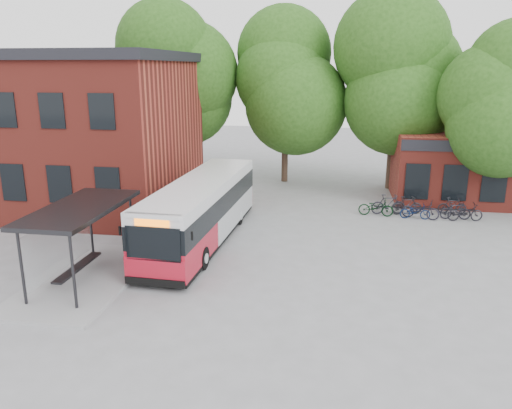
% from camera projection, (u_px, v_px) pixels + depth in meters
% --- Properties ---
extents(ground, '(100.00, 100.00, 0.00)m').
position_uv_depth(ground, '(210.00, 277.00, 18.91)').
color(ground, gray).
extents(station_building, '(18.40, 10.40, 8.50)m').
position_uv_depth(station_building, '(26.00, 130.00, 28.37)').
color(station_building, maroon).
rests_on(station_building, ground).
extents(bus_shelter, '(3.60, 7.00, 2.90)m').
position_uv_depth(bus_shelter, '(83.00, 244.00, 18.28)').
color(bus_shelter, '#26262A').
rests_on(bus_shelter, ground).
extents(bike_rail, '(5.20, 0.10, 0.38)m').
position_uv_depth(bike_rail, '(423.00, 211.00, 26.92)').
color(bike_rail, '#26262A').
rests_on(bike_rail, ground).
extents(tree_0, '(7.92, 7.92, 11.00)m').
position_uv_depth(tree_0, '(181.00, 101.00, 33.61)').
color(tree_0, '#204813').
rests_on(tree_0, ground).
extents(tree_1, '(7.92, 7.92, 10.40)m').
position_uv_depth(tree_1, '(286.00, 106.00, 33.54)').
color(tree_1, '#204813').
rests_on(tree_1, ground).
extents(tree_2, '(7.92, 7.92, 11.00)m').
position_uv_depth(tree_2, '(394.00, 103.00, 31.42)').
color(tree_2, '#204813').
rests_on(tree_2, ground).
extents(tree_3, '(7.04, 7.04, 9.28)m').
position_uv_depth(tree_3, '(496.00, 125.00, 27.06)').
color(tree_3, '#204813').
rests_on(tree_3, ground).
extents(city_bus, '(2.85, 11.24, 2.83)m').
position_uv_depth(city_bus, '(202.00, 211.00, 22.53)').
color(city_bus, '#AF1326').
rests_on(city_bus, ground).
extents(bicycle_0, '(1.87, 0.79, 0.96)m').
position_uv_depth(bicycle_0, '(376.00, 207.00, 26.63)').
color(bicycle_0, black).
rests_on(bicycle_0, ground).
extents(bicycle_1, '(1.91, 0.87, 1.11)m').
position_uv_depth(bicycle_1, '(388.00, 204.00, 26.90)').
color(bicycle_1, '#23222B').
rests_on(bicycle_1, ground).
extents(bicycle_2, '(1.56, 0.61, 0.81)m').
position_uv_depth(bicycle_2, '(415.00, 211.00, 26.08)').
color(bicycle_2, '#0D1F49').
rests_on(bicycle_2, ground).
extents(bicycle_3, '(1.74, 0.88, 1.01)m').
position_uv_depth(bicycle_3, '(407.00, 205.00, 26.86)').
color(bicycle_3, black).
rests_on(bicycle_3, ground).
extents(bicycle_4, '(2.02, 1.16, 1.01)m').
position_uv_depth(bicycle_4, '(420.00, 209.00, 26.09)').
color(bicycle_4, black).
rests_on(bicycle_4, ground).
extents(bicycle_5, '(1.55, 0.54, 0.92)m').
position_uv_depth(bicycle_5, '(452.00, 206.00, 26.97)').
color(bicycle_5, black).
rests_on(bicycle_5, ground).
extents(bicycle_6, '(1.87, 0.88, 0.94)m').
position_uv_depth(bicycle_6, '(465.00, 212.00, 25.70)').
color(bicycle_6, black).
rests_on(bicycle_6, ground).
extents(bicycle_7, '(1.57, 0.49, 0.94)m').
position_uv_depth(bicycle_7, '(455.00, 211.00, 25.97)').
color(bicycle_7, black).
rests_on(bicycle_7, ground).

